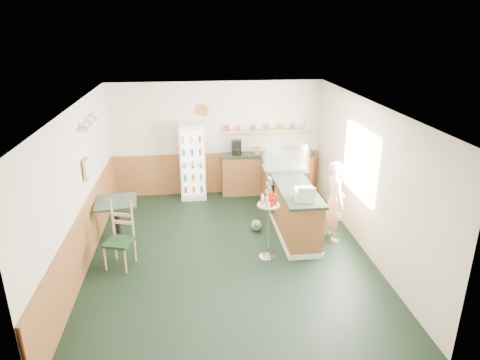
{
  "coord_description": "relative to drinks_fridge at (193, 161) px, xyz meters",
  "views": [
    {
      "loc": [
        -0.58,
        -6.85,
        4.0
      ],
      "look_at": [
        0.28,
        0.6,
        1.19
      ],
      "focal_mm": 32.0,
      "sensor_mm": 36.0,
      "label": 1
    }
  ],
  "objects": [
    {
      "name": "dog_doorstop",
      "position": [
        1.23,
        -1.95,
        -0.77
      ],
      "size": [
        0.22,
        0.29,
        0.27
      ],
      "rotation": [
        0.0,
        0.0,
        -0.01
      ],
      "color": "gray",
      "rests_on": "ground"
    },
    {
      "name": "drinks_fridge",
      "position": [
        0.0,
        0.0,
        0.0
      ],
      "size": [
        0.59,
        0.52,
        1.79
      ],
      "color": "white",
      "rests_on": "ground"
    },
    {
      "name": "back_counter",
      "position": [
        1.78,
        0.06,
        -0.35
      ],
      "size": [
        2.24,
        0.42,
        1.69
      ],
      "color": "#995831",
      "rests_on": "ground"
    },
    {
      "name": "room_envelope",
      "position": [
        0.37,
        -2.01,
        0.63
      ],
      "size": [
        5.04,
        6.02,
        2.72
      ],
      "color": "beige",
      "rests_on": "ground"
    },
    {
      "name": "ground",
      "position": [
        0.59,
        -2.74,
        -0.89
      ],
      "size": [
        6.0,
        6.0,
        0.0
      ],
      "primitive_type": "plane",
      "color": "black",
      "rests_on": "ground"
    },
    {
      "name": "cash_register",
      "position": [
        1.94,
        -2.79,
        0.21
      ],
      "size": [
        0.39,
        0.4,
        0.2
      ],
      "primitive_type": "cube",
      "rotation": [
        0.0,
        0.0,
        -0.14
      ],
      "color": "beige",
      "rests_on": "service_counter"
    },
    {
      "name": "shopkeeper",
      "position": [
        2.64,
        -2.43,
        -0.1
      ],
      "size": [
        0.39,
        0.53,
        1.58
      ],
      "primitive_type": "imported",
      "rotation": [
        0.0,
        0.0,
        1.58
      ],
      "color": "tan",
      "rests_on": "ground"
    },
    {
      "name": "cafe_table",
      "position": [
        -1.46,
        -2.05,
        -0.31
      ],
      "size": [
        0.84,
        0.84,
        0.83
      ],
      "rotation": [
        0.0,
        0.0,
        0.12
      ],
      "color": "black",
      "rests_on": "ground"
    },
    {
      "name": "display_case",
      "position": [
        1.94,
        -1.17,
        0.38
      ],
      "size": [
        0.94,
        0.49,
        0.53
      ],
      "color": "silver",
      "rests_on": "service_counter"
    },
    {
      "name": "newspaper_rack",
      "position": [
        1.59,
        -1.38,
        -0.3
      ],
      "size": [
        0.09,
        0.47,
        0.74
      ],
      "color": "black",
      "rests_on": "ground"
    },
    {
      "name": "condiment_stand",
      "position": [
        1.27,
        -2.98,
        -0.08
      ],
      "size": [
        0.39,
        0.39,
        1.21
      ],
      "rotation": [
        0.0,
        0.0,
        0.34
      ],
      "color": "silver",
      "rests_on": "ground"
    },
    {
      "name": "cafe_chair",
      "position": [
        -1.3,
        -2.88,
        -0.29
      ],
      "size": [
        0.55,
        0.55,
        1.16
      ],
      "rotation": [
        0.0,
        0.0,
        -0.33
      ],
      "color": "black",
      "rests_on": "ground"
    },
    {
      "name": "service_counter",
      "position": [
        1.94,
        -1.66,
        -0.43
      ],
      "size": [
        0.68,
        3.01,
        1.01
      ],
      "color": "#995831",
      "rests_on": "ground"
    }
  ]
}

